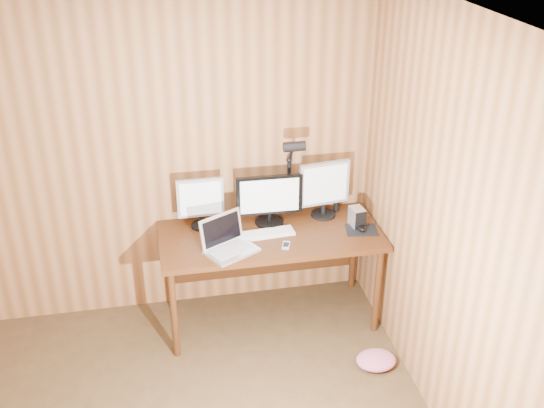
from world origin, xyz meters
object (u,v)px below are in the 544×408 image
object	(u,v)px
keyboard	(265,234)
hard_drive	(357,217)
mouse	(362,227)
monitor_left	(201,202)
desk_lamp	(292,166)
speaker	(336,204)
monitor_center	(269,199)
laptop	(227,242)
monitor_right	(324,188)
desk	(269,243)
phone	(286,245)

from	to	relation	value
keyboard	hard_drive	distance (m)	0.69
mouse	hard_drive	size ratio (longest dim) A/B	0.75
monitor_left	desk_lamp	bearing A→B (deg)	1.09
mouse	speaker	xyz separation A→B (m)	(-0.10, 0.33, 0.03)
monitor_center	desk_lamp	xyz separation A→B (m)	(0.18, 0.06, 0.22)
laptop	monitor_right	bearing A→B (deg)	-4.55
mouse	desk	bearing A→B (deg)	-171.33
phone	hard_drive	bearing A→B (deg)	36.33
desk_lamp	phone	bearing A→B (deg)	-97.09
desk_lamp	monitor_center	bearing A→B (deg)	-151.47
monitor_left	speaker	bearing A→B (deg)	2.49
monitor_center	phone	size ratio (longest dim) A/B	4.45
desk_lamp	monitor_left	bearing A→B (deg)	-168.47
hard_drive	speaker	size ratio (longest dim) A/B	1.29
desk	monitor_center	world-z (taller)	monitor_center
phone	desk_lamp	bearing A→B (deg)	91.22
monitor_right	mouse	xyz separation A→B (m)	(0.22, -0.27, -0.21)
monitor_center	hard_drive	world-z (taller)	monitor_center
desk	monitor_left	bearing A→B (deg)	164.40
hard_drive	desk	bearing A→B (deg)	166.24
mouse	desk_lamp	world-z (taller)	desk_lamp
monitor_right	desk_lamp	world-z (taller)	desk_lamp
speaker	phone	bearing A→B (deg)	-137.97
desk	phone	bearing A→B (deg)	-73.97
monitor_center	hard_drive	bearing A→B (deg)	-13.11
monitor_left	keyboard	world-z (taller)	monitor_left
monitor_right	laptop	world-z (taller)	monitor_right
mouse	laptop	bearing A→B (deg)	-154.43
mouse	speaker	world-z (taller)	speaker
monitor_left	keyboard	distance (m)	0.52
monitor_right	laptop	size ratio (longest dim) A/B	1.05
laptop	mouse	size ratio (longest dim) A/B	3.92
desk	monitor_left	size ratio (longest dim) A/B	4.16
laptop	phone	xyz separation A→B (m)	(0.41, -0.03, -0.05)
desk	monitor_center	bearing A→B (deg)	76.70
desk	keyboard	world-z (taller)	keyboard
laptop	hard_drive	bearing A→B (deg)	-19.91
desk	laptop	world-z (taller)	laptop
hard_drive	desk_lamp	distance (m)	0.61
monitor_right	phone	size ratio (longest dim) A/B	3.99
desk	keyboard	distance (m)	0.16
monitor_right	monitor_center	bearing A→B (deg)	177.18
desk_lamp	laptop	bearing A→B (deg)	-134.82
mouse	phone	bearing A→B (deg)	-148.18
monitor_center	desk	bearing A→B (deg)	-101.87
monitor_center	keyboard	distance (m)	0.26
hard_drive	phone	xyz separation A→B (m)	(-0.57, -0.19, -0.06)
keyboard	phone	world-z (taller)	keyboard
mouse	phone	world-z (taller)	mouse
desk	monitor_center	size ratio (longest dim) A/B	3.26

